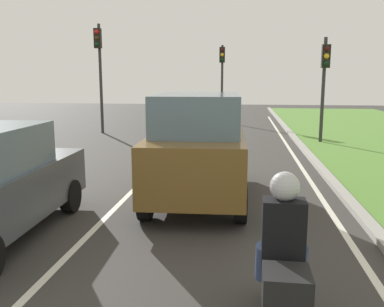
{
  "coord_description": "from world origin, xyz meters",
  "views": [
    {
      "loc": [
        1.85,
        0.49,
        2.58
      ],
      "look_at": [
        0.9,
        8.13,
        1.2
      ],
      "focal_mm": 38.69,
      "sensor_mm": 36.0,
      "label": 1
    }
  ],
  "objects_px": {
    "car_suv_ahead": "(198,146)",
    "motorcycle": "(281,291)",
    "traffic_light_overhead_left": "(99,60)",
    "rider_person": "(283,228)",
    "traffic_light_far_median": "(222,69)",
    "traffic_light_near_right": "(325,73)"
  },
  "relations": [
    {
      "from": "rider_person",
      "to": "traffic_light_far_median",
      "type": "height_order",
      "value": "traffic_light_far_median"
    },
    {
      "from": "rider_person",
      "to": "traffic_light_far_median",
      "type": "bearing_deg",
      "value": 95.36
    },
    {
      "from": "traffic_light_near_right",
      "to": "rider_person",
      "type": "bearing_deg",
      "value": -101.67
    },
    {
      "from": "traffic_light_overhead_left",
      "to": "traffic_light_far_median",
      "type": "distance_m",
      "value": 8.13
    },
    {
      "from": "car_suv_ahead",
      "to": "motorcycle",
      "type": "xyz_separation_m",
      "value": [
        1.34,
        -4.98,
        -0.6
      ]
    },
    {
      "from": "car_suv_ahead",
      "to": "traffic_light_overhead_left",
      "type": "relative_size",
      "value": 0.89
    },
    {
      "from": "car_suv_ahead",
      "to": "traffic_light_far_median",
      "type": "xyz_separation_m",
      "value": [
        -0.37,
        16.54,
        2.0
      ]
    },
    {
      "from": "car_suv_ahead",
      "to": "traffic_light_near_right",
      "type": "bearing_deg",
      "value": 61.92
    },
    {
      "from": "traffic_light_near_right",
      "to": "traffic_light_overhead_left",
      "type": "bearing_deg",
      "value": 168.23
    },
    {
      "from": "car_suv_ahead",
      "to": "motorcycle",
      "type": "height_order",
      "value": "car_suv_ahead"
    },
    {
      "from": "rider_person",
      "to": "motorcycle",
      "type": "bearing_deg",
      "value": -90.79
    },
    {
      "from": "rider_person",
      "to": "traffic_light_far_median",
      "type": "xyz_separation_m",
      "value": [
        -1.72,
        21.47,
        1.98
      ]
    },
    {
      "from": "traffic_light_near_right",
      "to": "traffic_light_far_median",
      "type": "height_order",
      "value": "traffic_light_far_median"
    },
    {
      "from": "car_suv_ahead",
      "to": "motorcycle",
      "type": "bearing_deg",
      "value": -77.1
    },
    {
      "from": "motorcycle",
      "to": "rider_person",
      "type": "relative_size",
      "value": 1.63
    },
    {
      "from": "car_suv_ahead",
      "to": "traffic_light_overhead_left",
      "type": "bearing_deg",
      "value": 116.88
    },
    {
      "from": "rider_person",
      "to": "traffic_light_far_median",
      "type": "relative_size",
      "value": 0.25
    },
    {
      "from": "rider_person",
      "to": "traffic_light_overhead_left",
      "type": "height_order",
      "value": "traffic_light_overhead_left"
    },
    {
      "from": "traffic_light_near_right",
      "to": "traffic_light_far_median",
      "type": "xyz_separation_m",
      "value": [
        -4.49,
        8.06,
        0.34
      ]
    },
    {
      "from": "traffic_light_overhead_left",
      "to": "traffic_light_far_median",
      "type": "xyz_separation_m",
      "value": [
        5.5,
        5.97,
        -0.31
      ]
    },
    {
      "from": "car_suv_ahead",
      "to": "traffic_light_near_right",
      "type": "height_order",
      "value": "traffic_light_near_right"
    },
    {
      "from": "motorcycle",
      "to": "traffic_light_far_median",
      "type": "relative_size",
      "value": 0.41
    }
  ]
}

